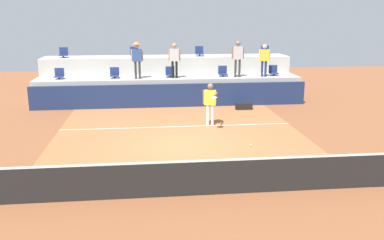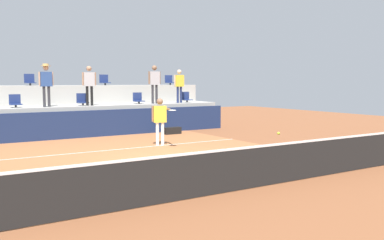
{
  "view_description": "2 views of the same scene",
  "coord_description": "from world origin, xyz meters",
  "px_view_note": "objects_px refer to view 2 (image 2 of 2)",
  "views": [
    {
      "loc": [
        -1.16,
        -13.21,
        4.28
      ],
      "look_at": [
        0.27,
        -0.48,
        1.0
      ],
      "focal_mm": 38.72,
      "sensor_mm": 36.0,
      "label": 1
    },
    {
      "loc": [
        -5.68,
        -10.78,
        2.27
      ],
      "look_at": [
        1.01,
        -0.15,
        1.13
      ],
      "focal_mm": 39.57,
      "sensor_mm": 36.0,
      "label": 2
    }
  ],
  "objects_px": {
    "spectator_in_grey": "(89,82)",
    "spectator_leaning_on_rail": "(154,80)",
    "tennis_ball": "(279,133)",
    "equipment_bag": "(172,131)",
    "stadium_chair_upper_right": "(105,81)",
    "stadium_chair_lower_right": "(138,99)",
    "spectator_with_hat": "(46,80)",
    "spectator_in_white": "(179,83)",
    "stadium_chair_lower_far_right": "(186,98)",
    "tennis_player": "(160,117)",
    "stadium_chair_lower_left": "(15,102)",
    "stadium_chair_upper_far_right": "(169,81)",
    "stadium_chair_upper_left": "(30,81)",
    "stadium_chair_lower_center": "(82,100)"
  },
  "relations": [
    {
      "from": "spectator_in_grey",
      "to": "spectator_leaning_on_rail",
      "type": "bearing_deg",
      "value": -0.0
    },
    {
      "from": "tennis_ball",
      "to": "equipment_bag",
      "type": "relative_size",
      "value": 0.09
    },
    {
      "from": "stadium_chair_upper_right",
      "to": "spectator_in_grey",
      "type": "xyz_separation_m",
      "value": [
        -1.5,
        -2.18,
        -0.05
      ]
    },
    {
      "from": "stadium_chair_lower_right",
      "to": "spectator_with_hat",
      "type": "relative_size",
      "value": 0.3
    },
    {
      "from": "spectator_in_white",
      "to": "tennis_ball",
      "type": "distance_m",
      "value": 10.77
    },
    {
      "from": "stadium_chair_lower_far_right",
      "to": "spectator_leaning_on_rail",
      "type": "xyz_separation_m",
      "value": [
        -1.96,
        -0.38,
        0.87
      ]
    },
    {
      "from": "spectator_with_hat",
      "to": "equipment_bag",
      "type": "height_order",
      "value": "spectator_with_hat"
    },
    {
      "from": "tennis_player",
      "to": "spectator_in_white",
      "type": "relative_size",
      "value": 1.05
    },
    {
      "from": "stadium_chair_upper_right",
      "to": "tennis_player",
      "type": "xyz_separation_m",
      "value": [
        -0.43,
        -6.59,
        -1.28
      ]
    },
    {
      "from": "stadium_chair_lower_left",
      "to": "stadium_chair_lower_right",
      "type": "bearing_deg",
      "value": 0.0
    },
    {
      "from": "stadium_chair_upper_far_right",
      "to": "spectator_in_white",
      "type": "distance_m",
      "value": 2.29
    },
    {
      "from": "spectator_leaning_on_rail",
      "to": "stadium_chair_upper_left",
      "type": "bearing_deg",
      "value": 156.8
    },
    {
      "from": "stadium_chair_lower_far_right",
      "to": "stadium_chair_lower_left",
      "type": "bearing_deg",
      "value": 180.0
    },
    {
      "from": "stadium_chair_lower_far_right",
      "to": "spectator_in_white",
      "type": "relative_size",
      "value": 0.33
    },
    {
      "from": "stadium_chair_upper_right",
      "to": "spectator_with_hat",
      "type": "bearing_deg",
      "value": -146.4
    },
    {
      "from": "stadium_chair_lower_far_right",
      "to": "equipment_bag",
      "type": "height_order",
      "value": "stadium_chair_lower_far_right"
    },
    {
      "from": "stadium_chair_upper_far_right",
      "to": "spectator_with_hat",
      "type": "relative_size",
      "value": 0.3
    },
    {
      "from": "stadium_chair_upper_left",
      "to": "spectator_leaning_on_rail",
      "type": "height_order",
      "value": "spectator_leaning_on_rail"
    },
    {
      "from": "stadium_chair_lower_right",
      "to": "stadium_chair_lower_left",
      "type": "bearing_deg",
      "value": 180.0
    },
    {
      "from": "stadium_chair_lower_right",
      "to": "stadium_chair_lower_far_right",
      "type": "height_order",
      "value": "same"
    },
    {
      "from": "stadium_chair_lower_far_right",
      "to": "tennis_ball",
      "type": "distance_m",
      "value": 11.28
    },
    {
      "from": "stadium_chair_lower_far_right",
      "to": "stadium_chair_lower_center",
      "type": "bearing_deg",
      "value": 180.0
    },
    {
      "from": "stadium_chair_lower_center",
      "to": "stadium_chair_upper_far_right",
      "type": "xyz_separation_m",
      "value": [
        5.33,
        1.8,
        0.85
      ]
    },
    {
      "from": "stadium_chair_upper_right",
      "to": "tennis_player",
      "type": "height_order",
      "value": "stadium_chair_upper_right"
    },
    {
      "from": "spectator_in_grey",
      "to": "spectator_in_white",
      "type": "relative_size",
      "value": 1.05
    },
    {
      "from": "stadium_chair_lower_left",
      "to": "stadium_chair_lower_far_right",
      "type": "xyz_separation_m",
      "value": [
        7.99,
        0.0,
        0.0
      ]
    },
    {
      "from": "stadium_chair_lower_right",
      "to": "tennis_player",
      "type": "distance_m",
      "value": 5.0
    },
    {
      "from": "stadium_chair_lower_left",
      "to": "stadium_chair_upper_far_right",
      "type": "relative_size",
      "value": 1.0
    },
    {
      "from": "stadium_chair_lower_far_right",
      "to": "spectator_in_grey",
      "type": "distance_m",
      "value": 5.16
    },
    {
      "from": "stadium_chair_upper_right",
      "to": "stadium_chair_upper_far_right",
      "type": "distance_m",
      "value": 3.63
    },
    {
      "from": "stadium_chair_lower_far_right",
      "to": "tennis_ball",
      "type": "bearing_deg",
      "value": -110.03
    },
    {
      "from": "stadium_chair_lower_center",
      "to": "spectator_with_hat",
      "type": "xyz_separation_m",
      "value": [
        -1.59,
        -0.38,
        0.86
      ]
    },
    {
      "from": "equipment_bag",
      "to": "spectator_with_hat",
      "type": "bearing_deg",
      "value": 160.2
    },
    {
      "from": "stadium_chair_lower_center",
      "to": "spectator_with_hat",
      "type": "height_order",
      "value": "spectator_with_hat"
    },
    {
      "from": "stadium_chair_upper_left",
      "to": "spectator_in_white",
      "type": "xyz_separation_m",
      "value": [
        6.44,
        -2.18,
        -0.11
      ]
    },
    {
      "from": "stadium_chair_lower_left",
      "to": "stadium_chair_upper_far_right",
      "type": "bearing_deg",
      "value": 12.6
    },
    {
      "from": "stadium_chair_lower_left",
      "to": "stadium_chair_lower_right",
      "type": "relative_size",
      "value": 1.0
    },
    {
      "from": "stadium_chair_upper_far_right",
      "to": "spectator_in_grey",
      "type": "distance_m",
      "value": 5.58
    },
    {
      "from": "spectator_in_grey",
      "to": "tennis_ball",
      "type": "height_order",
      "value": "spectator_in_grey"
    },
    {
      "from": "stadium_chair_lower_center",
      "to": "stadium_chair_lower_far_right",
      "type": "distance_m",
      "value": 5.28
    },
    {
      "from": "stadium_chair_lower_left",
      "to": "stadium_chair_upper_left",
      "type": "xyz_separation_m",
      "value": [
        0.94,
        1.8,
        0.85
      ]
    },
    {
      "from": "stadium_chair_lower_right",
      "to": "spectator_in_grey",
      "type": "bearing_deg",
      "value": -171.11
    },
    {
      "from": "stadium_chair_lower_far_right",
      "to": "tennis_ball",
      "type": "relative_size",
      "value": 7.65
    },
    {
      "from": "tennis_player",
      "to": "spectator_in_grey",
      "type": "xyz_separation_m",
      "value": [
        -1.08,
        4.41,
        1.24
      ]
    },
    {
      "from": "tennis_ball",
      "to": "stadium_chair_lower_far_right",
      "type": "bearing_deg",
      "value": 69.97
    },
    {
      "from": "spectator_in_grey",
      "to": "spectator_with_hat",
      "type": "bearing_deg",
      "value": -180.0
    },
    {
      "from": "equipment_bag",
      "to": "stadium_chair_lower_right",
      "type": "bearing_deg",
      "value": 106.17
    },
    {
      "from": "spectator_with_hat",
      "to": "equipment_bag",
      "type": "xyz_separation_m",
      "value": [
        4.86,
        -1.75,
        -2.17
      ]
    },
    {
      "from": "stadium_chair_lower_left",
      "to": "stadium_chair_upper_right",
      "type": "xyz_separation_m",
      "value": [
        4.42,
        1.8,
        0.85
      ]
    },
    {
      "from": "stadium_chair_lower_left",
      "to": "tennis_ball",
      "type": "distance_m",
      "value": 11.37
    }
  ]
}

